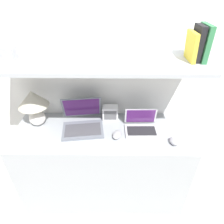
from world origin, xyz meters
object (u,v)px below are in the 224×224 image
(laptop_small, at_px, (141,126))
(shelf_gadget, at_px, (9,53))
(second_mouse, at_px, (174,141))
(book_black, at_px, (197,43))
(book_green, at_px, (204,43))
(table_lamp, at_px, (34,103))
(computer_mouse, at_px, (117,135))
(laptop_large, at_px, (83,122))
(router_box, at_px, (110,113))
(book_yellow, at_px, (191,46))

(laptop_small, height_order, shelf_gadget, shelf_gadget)
(second_mouse, xyz_separation_m, book_black, (0.08, 0.20, 0.67))
(shelf_gadget, bearing_deg, book_black, 0.00)
(book_green, distance_m, book_black, 0.04)
(table_lamp, relative_size, book_green, 1.39)
(book_green, height_order, book_black, book_green)
(computer_mouse, height_order, book_black, book_black)
(laptop_large, height_order, second_mouse, laptop_large)
(laptop_small, relative_size, book_black, 1.18)
(router_box, relative_size, book_black, 0.60)
(laptop_large, xyz_separation_m, router_box, (0.23, 0.12, 0.01))
(laptop_large, height_order, book_yellow, book_yellow)
(book_yellow, bearing_deg, book_black, 0.00)
(laptop_large, distance_m, book_yellow, 0.98)
(shelf_gadget, bearing_deg, router_box, 9.25)
(second_mouse, xyz_separation_m, shelf_gadget, (-1.16, 0.20, 0.60))
(computer_mouse, bearing_deg, second_mouse, -9.36)
(laptop_large, xyz_separation_m, laptop_small, (0.48, -0.04, -0.01))
(second_mouse, bearing_deg, book_black, 67.31)
(book_black, xyz_separation_m, book_yellow, (-0.04, 0.00, -0.02))
(second_mouse, bearing_deg, book_yellow, 76.35)
(laptop_small, xyz_separation_m, shelf_gadget, (-0.93, 0.04, 0.58))
(second_mouse, bearing_deg, book_green, 58.28)
(computer_mouse, xyz_separation_m, book_green, (0.55, 0.13, 0.67))
(second_mouse, distance_m, book_yellow, 0.68)
(router_box, relative_size, book_yellow, 0.72)
(book_black, bearing_deg, shelf_gadget, 180.00)
(table_lamp, relative_size, book_black, 1.42)
(book_yellow, height_order, shelf_gadget, book_yellow)
(computer_mouse, height_order, book_yellow, book_yellow)
(table_lamp, relative_size, second_mouse, 3.12)
(table_lamp, relative_size, laptop_small, 1.21)
(laptop_large, height_order, router_box, laptop_large)
(book_yellow, bearing_deg, laptop_small, -171.05)
(book_green, relative_size, shelf_gadget, 2.47)
(second_mouse, bearing_deg, shelf_gadget, 170.21)
(laptop_small, relative_size, router_box, 1.97)
(shelf_gadget, bearing_deg, laptop_small, -2.72)
(laptop_small, bearing_deg, book_green, 7.08)
(laptop_small, bearing_deg, book_black, 7.97)
(laptop_large, relative_size, shelf_gadget, 3.95)
(table_lamp, xyz_separation_m, computer_mouse, (0.67, -0.16, -0.19))
(router_box, xyz_separation_m, book_black, (0.57, -0.11, 0.63))
(laptop_small, bearing_deg, computer_mouse, -156.42)
(table_lamp, xyz_separation_m, laptop_large, (0.38, -0.04, -0.16))
(table_lamp, bearing_deg, laptop_large, -5.77)
(book_yellow, bearing_deg, shelf_gadget, 180.00)
(laptop_large, bearing_deg, table_lamp, 174.23)
(table_lamp, distance_m, router_box, 0.63)
(shelf_gadget, bearing_deg, table_lamp, 24.42)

